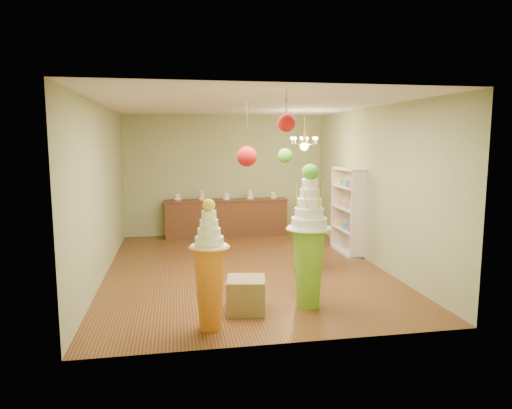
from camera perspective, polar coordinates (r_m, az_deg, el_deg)
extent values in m
plane|color=#593418|center=(8.63, -1.46, -7.95)|extent=(6.50, 6.50, 0.00)
plane|color=silver|center=(8.32, -1.54, 12.33)|extent=(6.50, 6.50, 0.00)
cube|color=#969C6C|center=(11.55, -3.93, 3.65)|extent=(5.00, 0.04, 3.00)
cube|color=#969C6C|center=(5.18, 3.91, -1.69)|extent=(5.00, 0.04, 3.00)
cube|color=#969C6C|center=(8.34, -18.74, 1.58)|extent=(0.04, 6.50, 3.00)
cube|color=#969C6C|center=(9.06, 14.34, 2.23)|extent=(0.04, 6.50, 3.00)
cone|color=#75B728|center=(6.61, 6.57, -7.91)|extent=(0.59, 0.59, 1.13)
cylinder|color=white|center=(6.47, 6.65, -2.96)|extent=(0.79, 0.79, 0.03)
cylinder|color=white|center=(6.46, 6.66, -2.24)|extent=(0.64, 0.64, 0.14)
cylinder|color=white|center=(6.44, 6.68, -1.05)|extent=(0.53, 0.53, 0.14)
cylinder|color=white|center=(6.42, 6.70, 0.15)|extent=(0.43, 0.43, 0.14)
cylinder|color=white|center=(6.40, 6.72, 1.36)|extent=(0.36, 0.36, 0.14)
cylinder|color=white|center=(6.39, 6.74, 2.57)|extent=(0.29, 0.29, 0.14)
sphere|color=#4EA824|center=(6.37, 6.77, 4.05)|extent=(0.23, 0.23, 0.23)
cone|color=orange|center=(5.85, -5.78, -10.40)|extent=(0.42, 0.42, 1.05)
cylinder|color=white|center=(5.71, -5.85, -5.23)|extent=(0.50, 0.50, 0.03)
cylinder|color=white|center=(5.69, -5.86, -4.55)|extent=(0.38, 0.38, 0.11)
cylinder|color=white|center=(5.67, -5.88, -3.48)|extent=(0.30, 0.30, 0.11)
cylinder|color=white|center=(5.65, -5.89, -2.41)|extent=(0.24, 0.24, 0.11)
cylinder|color=white|center=(5.63, -5.91, -1.32)|extent=(0.19, 0.19, 0.11)
sphere|color=gold|center=(5.61, -5.93, -0.10)|extent=(0.16, 0.16, 0.16)
cube|color=olive|center=(6.47, -1.25, -11.23)|extent=(0.61, 0.61, 0.48)
cube|color=#522D19|center=(11.41, -3.73, -1.72)|extent=(3.00, 0.50, 0.90)
cube|color=#522D19|center=(11.34, -3.75, 0.55)|extent=(3.04, 0.54, 0.03)
cylinder|color=white|center=(11.26, -9.83, 0.88)|extent=(0.18, 0.18, 0.16)
cylinder|color=white|center=(11.27, -6.79, 1.15)|extent=(0.18, 0.18, 0.24)
cylinder|color=white|center=(11.33, -3.75, 1.02)|extent=(0.18, 0.18, 0.16)
cylinder|color=white|center=(11.40, -0.75, 1.29)|extent=(0.18, 0.18, 0.24)
cylinder|color=white|center=(11.52, 2.19, 1.15)|extent=(0.18, 0.18, 0.16)
cube|color=beige|center=(9.85, 12.20, -0.77)|extent=(0.04, 1.20, 1.80)
cube|color=beige|center=(9.86, 11.27, -3.10)|extent=(0.30, 1.14, 0.03)
cube|color=beige|center=(9.79, 11.34, -0.51)|extent=(0.30, 1.14, 0.03)
cube|color=beige|center=(9.73, 11.41, 2.11)|extent=(0.30, 1.14, 0.03)
cylinder|color=black|center=(8.46, 6.32, -8.17)|extent=(0.50, 0.50, 0.04)
cylinder|color=black|center=(8.36, 6.36, -5.57)|extent=(0.10, 0.10, 0.83)
cylinder|color=black|center=(8.27, 6.41, -2.77)|extent=(0.74, 0.74, 0.04)
imported|color=beige|center=(8.25, 6.42, -2.04)|extent=(0.21, 0.21, 0.17)
cylinder|color=#382E28|center=(6.58, -1.15, 9.75)|extent=(0.01, 0.01, 0.86)
sphere|color=#B11712|center=(6.58, -1.14, 6.02)|extent=(0.29, 0.29, 0.29)
cylinder|color=#382E28|center=(7.05, 3.66, 9.61)|extent=(0.01, 0.01, 0.86)
sphere|color=#4EA824|center=(7.05, 3.63, 6.13)|extent=(0.22, 0.22, 0.22)
cylinder|color=#382E28|center=(5.82, 3.84, 12.16)|extent=(0.01, 0.01, 0.41)
sphere|color=#B11712|center=(5.81, 3.82, 10.14)|extent=(0.23, 0.23, 0.23)
cylinder|color=gold|center=(9.81, 6.08, 10.17)|extent=(0.02, 0.02, 0.50)
cylinder|color=gold|center=(9.80, 6.06, 8.41)|extent=(0.10, 0.10, 0.30)
sphere|color=#F4D186|center=(9.80, 6.04, 7.24)|extent=(0.18, 0.18, 0.18)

